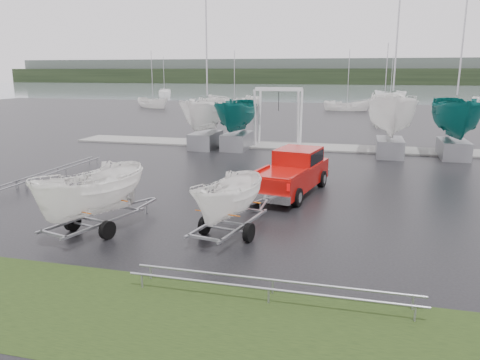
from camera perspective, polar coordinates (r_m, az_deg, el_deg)
ground_plane at (r=21.03m, az=-2.05°, el=-1.29°), size 120.00×120.00×0.00m
lake at (r=119.76m, az=11.98°, el=10.41°), size 300.00×300.00×0.00m
grass_verge at (r=11.59m, az=-18.30°, el=-14.50°), size 40.00×40.00×0.00m
dock at (r=33.44m, az=4.34°, el=4.20°), size 30.00×3.00×0.12m
treeline at (r=189.61m, az=13.12°, el=12.19°), size 300.00×8.00×6.00m
far_hill at (r=197.59m, az=13.23°, el=12.79°), size 300.00×6.00×10.00m
pickup_truck at (r=20.69m, az=6.49°, el=1.15°), size 2.91×5.84×1.86m
trailer_hitched at (r=14.72m, az=-1.40°, el=1.90°), size 1.89×3.76×4.35m
trailer_parked at (r=15.69m, az=-17.96°, el=3.31°), size 2.12×3.78×5.05m
boat_hoist at (r=33.10m, az=4.71°, el=8.67°), size 3.30×2.18×4.12m
keelboat_0 at (r=32.26m, az=-4.31°, el=10.56°), size 2.39×3.20×10.56m
keelboat_1 at (r=31.82m, az=-0.34°, el=10.23°), size 2.29×3.20×7.18m
keelboat_2 at (r=30.57m, az=18.29°, el=11.22°), size 2.86×3.20×11.04m
keelboat_3 at (r=31.32m, az=25.18°, el=10.00°), size 2.62×3.20×10.80m
mast_rack_0 at (r=25.79m, az=-20.93°, el=1.35°), size 0.56×6.50×0.06m
mast_rack_2 at (r=11.30m, az=3.78°, el=-12.59°), size 7.00×0.56×0.06m
moored_boat_0 at (r=69.83m, az=-10.52°, el=8.67°), size 3.38×3.35×11.24m
moored_boat_1 at (r=68.21m, az=-0.68°, el=8.79°), size 4.02×3.98×11.88m
moored_boat_2 at (r=65.03m, az=12.88°, el=8.25°), size 2.68×2.62×11.15m
moored_boat_4 at (r=96.65m, az=-9.17°, el=9.93°), size 3.35×3.39×11.38m
moored_boat_5 at (r=95.81m, az=17.84°, el=9.44°), size 3.32×3.28×11.30m
moored_boat_6 at (r=51.72m, az=17.03°, el=6.81°), size 2.52×2.57×10.95m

